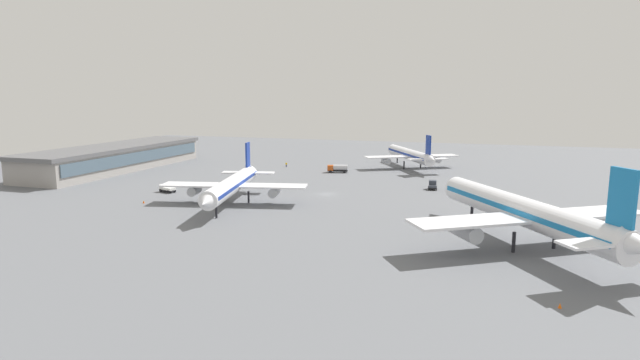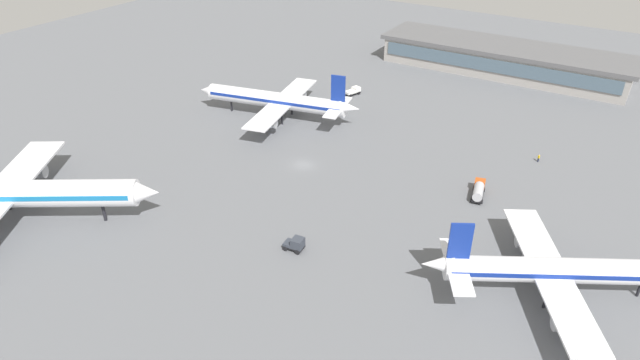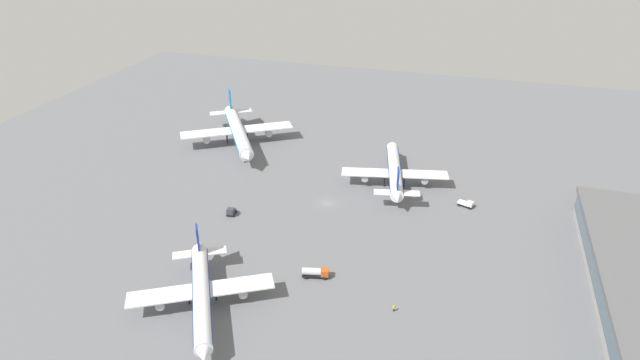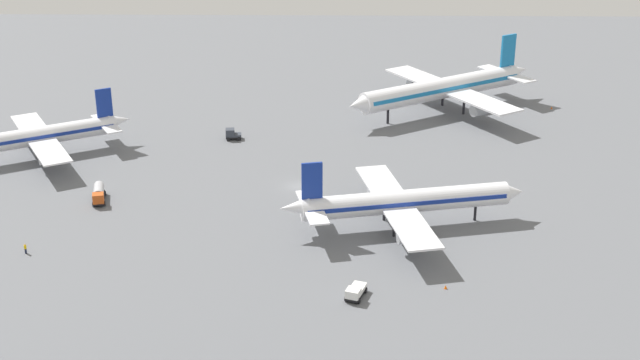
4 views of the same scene
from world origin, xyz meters
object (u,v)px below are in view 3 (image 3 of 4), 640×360
at_px(pushback_tractor, 466,204).
at_px(ground_crew_worker, 394,308).
at_px(safety_cone_near_gate, 460,184).
at_px(baggage_tug, 231,211).
at_px(safety_cone_mid_apron, 259,119).
at_px(fuel_truck, 315,272).
at_px(airplane_distant, 201,293).
at_px(airplane_taxiing, 394,170).
at_px(airplane_at_gate, 238,130).

xyz_separation_m(pushback_tractor, ground_crew_worker, (-50.71, 12.41, -0.12)).
bearing_deg(pushback_tractor, safety_cone_near_gate, 120.95).
height_order(baggage_tug, ground_crew_worker, baggage_tug).
bearing_deg(baggage_tug, safety_cone_mid_apron, -169.19).
relative_size(baggage_tug, fuel_truck, 0.51).
relative_size(airplane_distant, baggage_tug, 10.63).
bearing_deg(fuel_truck, airplane_taxiing, 67.14).
height_order(ground_crew_worker, safety_cone_near_gate, ground_crew_worker).
xyz_separation_m(baggage_tug, safety_cone_mid_apron, (71.17, 21.41, -0.86)).
height_order(airplane_taxiing, safety_cone_near_gate, airplane_taxiing).
xyz_separation_m(fuel_truck, pushback_tractor, (44.31, -32.31, -0.42)).
bearing_deg(safety_cone_near_gate, pushback_tractor, -168.22).
distance_m(safety_cone_near_gate, safety_cone_mid_apron, 89.00).
height_order(baggage_tug, pushback_tractor, baggage_tug).
distance_m(fuel_truck, ground_crew_worker, 20.91).
bearing_deg(fuel_truck, ground_crew_worker, -30.40).
xyz_separation_m(airplane_taxiing, ground_crew_worker, (-58.89, -10.39, -3.72)).
bearing_deg(ground_crew_worker, airplane_taxiing, -8.34).
distance_m(airplane_taxiing, safety_cone_near_gate, 21.09).
distance_m(airplane_distant, safety_cone_mid_apron, 113.63).
bearing_deg(airplane_taxiing, airplane_distant, 144.70).
distance_m(airplane_distant, safety_cone_near_gate, 90.11).
relative_size(ground_crew_worker, safety_cone_near_gate, 2.78).
distance_m(airplane_at_gate, fuel_truck, 82.97).
distance_m(airplane_at_gate, airplane_taxiing, 61.24).
xyz_separation_m(airplane_at_gate, ground_crew_worker, (-72.30, -70.14, -4.77)).
bearing_deg(airplane_distant, safety_cone_mid_apron, 167.07).
height_order(airplane_at_gate, airplane_distant, airplane_at_gate).
relative_size(airplane_at_gate, baggage_tug, 13.28).
bearing_deg(baggage_tug, airplane_at_gate, -163.55).
xyz_separation_m(fuel_truck, safety_cone_mid_apron, (91.12, 52.73, -1.09)).
distance_m(airplane_at_gate, baggage_tug, 49.90).
bearing_deg(fuel_truck, airplane_distant, -151.41).
relative_size(pushback_tractor, ground_crew_worker, 2.86).
bearing_deg(safety_cone_near_gate, airplane_taxiing, 103.46).
height_order(airplane_taxiing, ground_crew_worker, airplane_taxiing).
relative_size(airplane_distant, safety_cone_mid_apron, 59.89).
xyz_separation_m(pushback_tractor, safety_cone_mid_apron, (46.81, 85.04, -0.67)).
bearing_deg(safety_cone_mid_apron, airplane_at_gate, -174.36).
xyz_separation_m(airplane_taxiing, airplane_distant, (-70.18, 29.72, -0.18)).
height_order(airplane_taxiing, safety_cone_mid_apron, airplane_taxiing).
bearing_deg(fuel_truck, airplane_at_gate, 114.73).
xyz_separation_m(airplane_at_gate, pushback_tractor, (-21.59, -82.55, -4.65)).
bearing_deg(baggage_tug, pushback_tractor, 105.03).
relative_size(baggage_tug, safety_cone_near_gate, 5.63).
distance_m(airplane_taxiing, baggage_tug, 52.33).
relative_size(baggage_tug, ground_crew_worker, 2.02).
distance_m(fuel_truck, safety_cone_mid_apron, 105.28).
relative_size(airplane_distant, safety_cone_near_gate, 59.89).
height_order(ground_crew_worker, safety_cone_mid_apron, ground_crew_worker).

